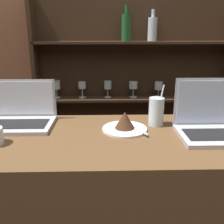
# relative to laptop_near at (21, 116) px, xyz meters

# --- Properties ---
(back_wall) EXTENTS (7.00, 0.06, 2.70)m
(back_wall) POSITION_rel_laptop_near_xyz_m (0.54, 0.97, 0.22)
(back_wall) COLOR brown
(back_wall) RESTS_ON ground_plane
(back_shelf) EXTENTS (1.60, 0.18, 1.81)m
(back_shelf) POSITION_rel_laptop_near_xyz_m (0.65, 0.90, -0.19)
(back_shelf) COLOR #332114
(back_shelf) RESTS_ON ground_plane
(laptop_near) EXTENTS (0.32, 0.24, 0.21)m
(laptop_near) POSITION_rel_laptop_near_xyz_m (0.00, 0.00, 0.00)
(laptop_near) COLOR #ADADB2
(laptop_near) RESTS_ON bar_counter
(laptop_far) EXTENTS (0.31, 0.24, 0.24)m
(laptop_far) POSITION_rel_laptop_near_xyz_m (0.88, -0.15, 0.01)
(laptop_far) COLOR #ADADB2
(laptop_far) RESTS_ON bar_counter
(cake_plate) EXTENTS (0.21, 0.21, 0.09)m
(cake_plate) POSITION_rel_laptop_near_xyz_m (0.50, -0.09, -0.01)
(cake_plate) COLOR white
(cake_plate) RESTS_ON bar_counter
(water_glass) EXTENTS (0.07, 0.07, 0.20)m
(water_glass) POSITION_rel_laptop_near_xyz_m (0.66, -0.03, 0.03)
(water_glass) COLOR silver
(water_glass) RESTS_ON bar_counter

